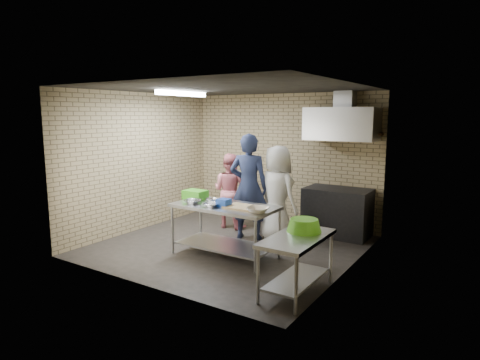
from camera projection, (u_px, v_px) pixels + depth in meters
name	position (u px, v px, depth m)	size (l,w,h in m)	color
floor	(229.00, 246.00, 7.19)	(4.20, 4.20, 0.00)	black
ceiling	(228.00, 88.00, 6.77)	(4.20, 4.20, 0.00)	black
back_wall	(282.00, 159.00, 8.64)	(4.20, 0.06, 2.70)	#96835E
front_wall	(141.00, 187.00, 5.32)	(4.20, 0.06, 2.70)	#96835E
left_wall	(141.00, 162.00, 8.11)	(0.06, 4.00, 2.70)	#96835E
right_wall	(350.00, 180.00, 5.86)	(0.06, 4.00, 2.70)	#96835E
prep_table	(225.00, 230.00, 6.64)	(1.68, 0.84, 0.84)	#ADAFB4
side_counter	(297.00, 265.00, 5.26)	(0.60, 1.20, 0.75)	silver
stove	(337.00, 212.00, 7.77)	(1.20, 0.70, 0.90)	black
range_hood	(341.00, 124.00, 7.55)	(1.30, 0.60, 0.60)	silver
hood_duct	(345.00, 99.00, 7.60)	(0.35, 0.30, 0.30)	#A5A8AD
wall_shelf	(360.00, 134.00, 7.58)	(0.80, 0.20, 0.04)	#3F2B19
fluorescent_fixture	(182.00, 93.00, 7.31)	(0.10, 1.25, 0.08)	white
green_crate	(195.00, 195.00, 7.04)	(0.37, 0.28, 0.15)	green
blue_tub	(224.00, 203.00, 6.46)	(0.19, 0.19, 0.12)	blue
cutting_board	(243.00, 207.00, 6.37)	(0.51, 0.39, 0.03)	tan
mixing_bowl_a	(192.00, 202.00, 6.67)	(0.26, 0.26, 0.06)	silver
mixing_bowl_b	(212.00, 200.00, 6.77)	(0.20, 0.20, 0.06)	silver
mixing_bowl_c	(212.00, 205.00, 6.44)	(0.24, 0.24, 0.06)	silver
ceramic_bowl	(258.00, 210.00, 6.07)	(0.32, 0.32, 0.08)	beige
green_basin	(304.00, 225.00, 5.40)	(0.46, 0.46, 0.17)	#59C626
bottle_green	(369.00, 129.00, 7.48)	(0.06, 0.06, 0.15)	green
man_navy	(249.00, 187.00, 7.51)	(0.71, 0.46, 1.94)	black
woman_pink	(230.00, 191.00, 8.30)	(0.73, 0.57, 1.51)	#D26F79
woman_white	(277.00, 194.00, 7.38)	(0.85, 0.55, 1.73)	silver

